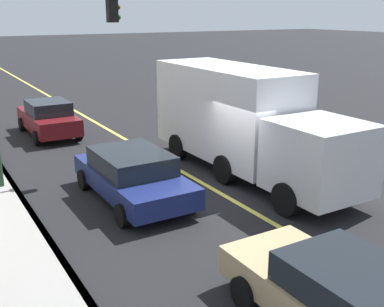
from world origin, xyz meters
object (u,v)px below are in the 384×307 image
car_maroon (48,118)px  traffic_light_mast (41,48)px  car_navy (133,174)px  car_tan (353,304)px  truck_white (243,120)px

car_maroon → traffic_light_mast: (-5.86, 1.43, 3.34)m
car_navy → car_maroon: bearing=1.1°
car_tan → truck_white: bearing=-24.7°
car_maroon → truck_white: truck_white is taller
car_maroon → car_tan: bearing=-177.6°
truck_white → traffic_light_mast: bearing=68.1°
car_tan → car_maroon: size_ratio=1.13×
car_tan → car_maroon: (15.85, 0.67, 0.04)m
car_tan → truck_white: truck_white is taller
car_navy → truck_white: truck_white is taller
traffic_light_mast → car_navy: bearing=-148.5°
car_maroon → car_navy: bearing=-178.9°
car_navy → traffic_light_mast: size_ratio=0.76×
car_tan → truck_white: 8.56m
car_navy → traffic_light_mast: bearing=31.5°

